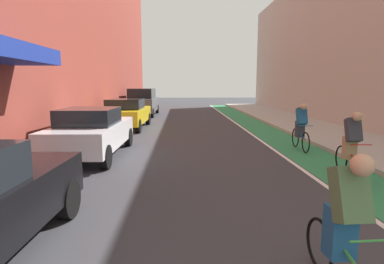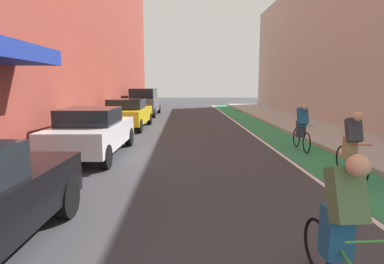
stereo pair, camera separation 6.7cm
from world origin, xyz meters
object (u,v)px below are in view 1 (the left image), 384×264
Objects in this scene: parked_suv_gray at (143,102)px; cyclist_trailing at (301,125)px; parked_sedan_yellow_cab at (126,113)px; cyclist_lead at (346,225)px; cyclist_mid at (352,144)px; parked_sedan_white at (92,132)px.

cyclist_trailing is at bearing -61.31° from parked_suv_gray.
cyclist_trailing is at bearing -38.97° from parked_sedan_yellow_cab.
cyclist_lead reaches higher than parked_sedan_yellow_cab.
parked_sedan_yellow_cab is 11.32m from cyclist_mid.
cyclist_lead is 8.04m from cyclist_trailing.
parked_sedan_yellow_cab is (-0.00, 6.38, 0.00)m from parked_sedan_white.
cyclist_trailing reaches higher than parked_sedan_white.
parked_sedan_white is 8.25m from cyclist_lead.
cyclist_trailing is (0.01, 3.31, 0.04)m from cyclist_mid.
parked_suv_gray is (0.00, 7.09, 0.23)m from parked_sedan_yellow_cab.
parked_sedan_yellow_cab is at bearing 127.88° from cyclist_mid.
parked_sedan_yellow_cab is at bearing 108.75° from cyclist_lead.
cyclist_trailing is (6.96, -5.63, 0.07)m from parked_sedan_yellow_cab.
cyclist_lead is at bearing -77.51° from parked_suv_gray.
parked_sedan_yellow_cab is at bearing 141.03° from cyclist_trailing.
cyclist_lead is 0.98× the size of cyclist_mid.
cyclist_lead is at bearing -119.23° from cyclist_mid.
parked_suv_gray is 2.75× the size of cyclist_trailing.
parked_suv_gray is (-0.00, 13.47, 0.23)m from parked_sedan_white.
cyclist_mid is (6.95, -8.94, 0.02)m from parked_sedan_yellow_cab.
parked_sedan_white and parked_sedan_yellow_cab have the same top height.
cyclist_mid is (2.44, 4.36, 0.00)m from cyclist_lead.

